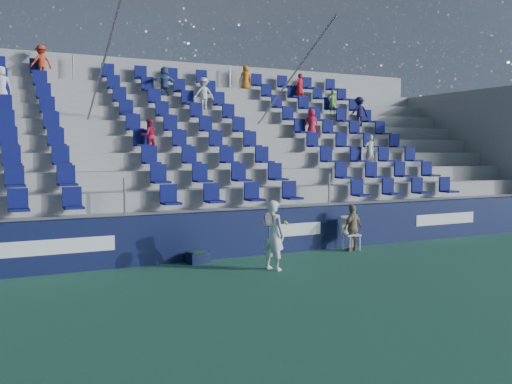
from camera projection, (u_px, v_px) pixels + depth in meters
ground at (307, 280)px, 12.19m from camera, size 70.00×70.00×0.00m
sponsor_wall at (243, 233)px, 14.95m from camera, size 24.00×0.32×1.20m
grandstand at (179, 169)px, 19.37m from camera, size 24.00×8.17×6.63m
tennis_player at (273, 235)px, 13.17m from camera, size 0.70×0.70×1.63m
line_judge_chair at (349, 230)px, 15.88m from camera, size 0.48×0.49×0.95m
line_judge at (353, 228)px, 15.74m from camera, size 0.81×0.54×1.29m
ball_bin at (198, 257)px, 13.99m from camera, size 0.56×0.42×0.29m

